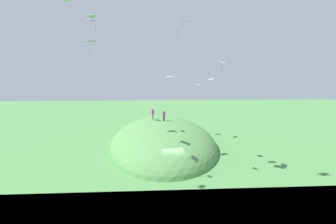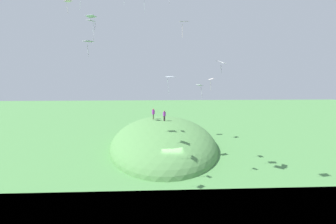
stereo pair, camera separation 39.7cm
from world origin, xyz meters
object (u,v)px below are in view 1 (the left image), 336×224
at_px(kite_2, 67,1).
at_px(kite_12, 221,62).
at_px(person_on_hilltop, 153,113).
at_px(kite_5, 92,23).
at_px(person_near_shore, 164,115).
at_px(kite_15, 90,42).
at_px(kite_13, 170,78).
at_px(kite_6, 92,17).
at_px(kite_9, 211,80).
at_px(kite_1, 184,22).
at_px(kite_14, 201,86).

height_order(kite_2, kite_12, kite_2).
bearing_deg(person_on_hilltop, kite_5, 174.17).
distance_m(person_near_shore, kite_15, 20.51).
relative_size(kite_13, kite_15, 1.85).
xyz_separation_m(kite_6, kite_15, (-6.22, -1.29, -3.34)).
xyz_separation_m(kite_2, kite_9, (-6.15, -18.75, -10.59)).
distance_m(kite_2, kite_6, 11.32).
bearing_deg(kite_1, kite_15, 125.05).
height_order(person_on_hilltop, kite_6, kite_6).
xyz_separation_m(kite_9, kite_14, (-4.29, 2.12, -0.58)).
bearing_deg(person_near_shore, kite_1, 55.34).
height_order(kite_1, kite_2, kite_2).
distance_m(person_on_hilltop, kite_13, 11.10).
bearing_deg(kite_13, person_on_hilltop, 13.97).
bearing_deg(kite_1, kite_6, 87.65).
bearing_deg(kite_13, kite_9, -101.59).
bearing_deg(kite_2, kite_9, -108.18).
bearing_deg(kite_5, kite_2, 27.33).
height_order(kite_5, kite_15, kite_5).
height_order(kite_9, kite_13, kite_13).
relative_size(person_near_shore, kite_12, 1.18).
xyz_separation_m(person_on_hilltop, kite_6, (-13.13, 6.12, 12.08)).
xyz_separation_m(person_on_hilltop, kite_14, (-14.48, -5.12, 4.98)).
xyz_separation_m(kite_6, kite_14, (-1.36, -11.24, -7.09)).
distance_m(kite_6, kite_12, 14.28).
bearing_deg(person_on_hilltop, kite_15, 179.15).
distance_m(kite_6, kite_14, 13.36).
bearing_deg(kite_2, kite_6, -149.34).
height_order(kite_1, kite_6, kite_6).
bearing_deg(kite_6, kite_14, -96.89).
height_order(kite_12, kite_13, kite_12).
xyz_separation_m(kite_1, kite_12, (-0.61, -3.88, -4.12)).
xyz_separation_m(person_near_shore, kite_2, (-2.03, 13.27, 16.17)).
xyz_separation_m(person_on_hilltop, kite_15, (-19.34, 4.83, 8.74)).
bearing_deg(kite_13, kite_15, 145.00).
relative_size(kite_5, kite_6, 1.30).
xyz_separation_m(kite_1, kite_6, (0.39, 9.59, 0.50)).
bearing_deg(kite_9, kite_12, -178.39).
height_order(kite_5, kite_9, kite_5).
distance_m(person_near_shore, kite_2, 21.02).
bearing_deg(person_near_shore, kite_14, 61.95).
distance_m(person_on_hilltop, person_near_shore, 2.68).
bearing_deg(kite_6, kite_9, -77.64).
height_order(kite_9, kite_12, kite_12).
xyz_separation_m(person_near_shore, kite_15, (-17.33, 6.60, 8.76)).
height_order(kite_13, kite_15, kite_15).
bearing_deg(person_near_shore, kite_6, 11.54).
height_order(kite_9, kite_15, kite_15).
distance_m(kite_2, kite_14, 22.58).
bearing_deg(kite_12, kite_5, 97.39).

